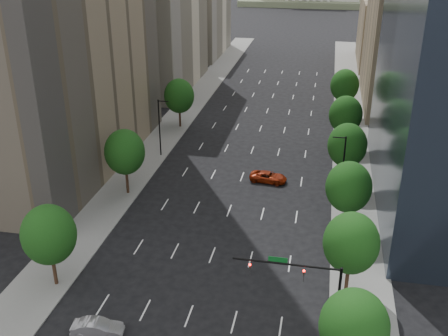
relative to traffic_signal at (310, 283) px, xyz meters
The scene contains 20 objects.
sidewalk_left 40.05m from the traffic_signal, 130.94° to the left, with size 6.00×200.00×0.15m, color slate.
sidewalk_right 30.84m from the traffic_signal, 80.59° to the left, with size 6.00×200.00×0.15m, color slate.
midrise_cream_left 82.12m from the traffic_signal, 115.95° to the left, with size 14.00×30.00×35.00m, color beige.
filler_left 111.86m from the traffic_signal, 108.53° to the left, with size 14.00×26.00×18.00m, color beige.
parking_tan_right 72.16m from the traffic_signal, 78.32° to the left, with size 14.00×30.00×30.00m, color #8C7759.
filler_right 104.05m from the traffic_signal, 82.00° to the left, with size 14.00×26.00×16.00m, color #8C7759.
tree_right_0 6.09m from the traffic_signal, 55.21° to the right, with size 5.20×5.20×8.39m.
tree_right_1 6.96m from the traffic_signal, 59.96° to the left, with size 5.20×5.20×8.75m.
tree_right_2 18.34m from the traffic_signal, 79.09° to the left, with size 5.20×5.20×8.61m.
tree_right_3 30.21m from the traffic_signal, 83.40° to the left, with size 5.20×5.20×8.89m.
tree_right_4 44.14m from the traffic_signal, 85.49° to the left, with size 5.20×5.20×8.46m.
tree_right_5 60.11m from the traffic_signal, 86.69° to the left, with size 5.20×5.20×8.75m.
tree_left_0 24.62m from the traffic_signal, behind, with size 5.20×5.20×8.75m.
tree_left_1 32.96m from the traffic_signal, 138.11° to the left, with size 5.20×5.20×8.97m.
tree_left_2 53.91m from the traffic_signal, 117.07° to the left, with size 5.20×5.20×8.68m.
streetlight_rn 25.17m from the traffic_signal, 83.37° to the left, with size 1.70×0.20×9.00m.
streetlight_ln 42.42m from the traffic_signal, 124.40° to the left, with size 1.70×0.20×9.00m.
traffic_signal is the anchor object (origin of this frame).
car_silver 18.59m from the traffic_signal, 167.68° to the right, with size 1.56×4.47×1.47m, color #9A9A9F.
car_red_far 30.27m from the traffic_signal, 103.00° to the left, with size 2.35×5.10×1.42m, color maroon.
Camera 1 is at (10.49, -6.96, 32.29)m, focal length 42.60 mm.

